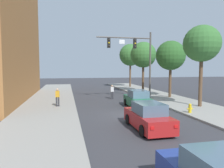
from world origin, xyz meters
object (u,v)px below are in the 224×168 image
at_px(street_tree_second, 171,56).
at_px(street_tree_third, 143,55).
at_px(car_lead_green, 138,100).
at_px(street_tree_farthest, 130,55).
at_px(traffic_signal_mast, 136,53).
at_px(street_tree_nearest, 202,44).
at_px(car_following_red, 148,117).
at_px(pedestrian_crossing_road, 112,91).
at_px(fire_hydrant, 190,108).
at_px(pedestrian_sidewalk_left_walker, 58,96).

bearing_deg(street_tree_second, street_tree_third, 100.63).
height_order(car_lead_green, street_tree_farthest, street_tree_farthest).
xyz_separation_m(traffic_signal_mast, street_tree_nearest, (4.16, -5.93, 0.41)).
relative_size(car_following_red, pedestrian_crossing_road, 2.60).
relative_size(traffic_signal_mast, fire_hydrant, 10.42).
bearing_deg(street_tree_farthest, street_tree_second, -87.69).
bearing_deg(car_lead_green, street_tree_nearest, -14.90).
xyz_separation_m(street_tree_nearest, street_tree_second, (0.27, 6.19, -0.68)).
height_order(car_lead_green, street_tree_nearest, street_tree_nearest).
distance_m(car_lead_green, car_following_red, 6.87).
distance_m(traffic_signal_mast, street_tree_nearest, 7.25).
height_order(car_following_red, street_tree_third, street_tree_third).
bearing_deg(pedestrian_crossing_road, street_tree_nearest, -47.02).
xyz_separation_m(traffic_signal_mast, street_tree_farthest, (3.86, 14.46, 0.65)).
xyz_separation_m(pedestrian_crossing_road, street_tree_nearest, (6.61, -7.09, 4.83)).
distance_m(fire_hydrant, street_tree_third, 15.41).
bearing_deg(street_tree_farthest, pedestrian_sidewalk_left_walker, -124.81).
height_order(traffic_signal_mast, pedestrian_sidewalk_left_walker, traffic_signal_mast).
bearing_deg(traffic_signal_mast, pedestrian_sidewalk_left_walker, -159.02).
height_order(traffic_signal_mast, car_following_red, traffic_signal_mast).
relative_size(fire_hydrant, street_tree_third, 0.10).
bearing_deg(pedestrian_sidewalk_left_walker, pedestrian_crossing_road, 36.24).
xyz_separation_m(pedestrian_crossing_road, fire_hydrant, (4.15, -9.36, -0.41)).
bearing_deg(street_tree_third, pedestrian_sidewalk_left_walker, -140.91).
distance_m(pedestrian_crossing_road, street_tree_second, 8.08).
distance_m(pedestrian_crossing_road, street_tree_nearest, 10.83).
bearing_deg(street_tree_third, fire_hydrant, -96.24).
xyz_separation_m(car_following_red, street_tree_third, (6.25, 17.45, 4.77)).
relative_size(car_lead_green, pedestrian_sidewalk_left_walker, 2.62).
xyz_separation_m(traffic_signal_mast, car_lead_green, (-1.27, -4.48, -4.61)).
distance_m(car_following_red, street_tree_farthest, 27.01).
height_order(fire_hydrant, street_tree_third, street_tree_third).
height_order(car_lead_green, pedestrian_crossing_road, pedestrian_crossing_road).
distance_m(street_tree_nearest, street_tree_second, 6.23).
height_order(pedestrian_sidewalk_left_walker, pedestrian_crossing_road, pedestrian_sidewalk_left_walker).
bearing_deg(car_following_red, street_tree_second, 57.08).
distance_m(traffic_signal_mast, fire_hydrant, 9.66).
bearing_deg(street_tree_third, car_following_red, -109.70).
relative_size(car_lead_green, street_tree_farthest, 0.55).
bearing_deg(street_tree_farthest, car_following_red, -104.89).
relative_size(car_lead_green, pedestrian_crossing_road, 2.62).
distance_m(car_following_red, street_tree_third, 19.14).
bearing_deg(street_tree_third, car_lead_green, -112.93).
relative_size(traffic_signal_mast, car_lead_green, 1.74).
relative_size(fire_hydrant, street_tree_farthest, 0.09).
relative_size(street_tree_second, street_tree_third, 0.92).
bearing_deg(fire_hydrant, car_lead_green, 128.75).
height_order(pedestrian_sidewalk_left_walker, street_tree_nearest, street_tree_nearest).
xyz_separation_m(car_lead_green, car_following_red, (-1.68, -6.66, 0.00)).
distance_m(pedestrian_crossing_road, street_tree_third, 8.97).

